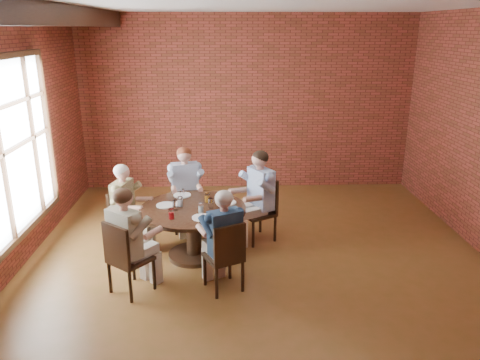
{
  "coord_description": "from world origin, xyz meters",
  "views": [
    {
      "loc": [
        -0.46,
        -5.68,
        3.12
      ],
      "look_at": [
        -0.22,
        1.0,
        0.94
      ],
      "focal_mm": 35.0,
      "sensor_mm": 36.0,
      "label": 1
    }
  ],
  "objects_px": {
    "diner_c": "(127,208)",
    "chair_e": "(226,255)",
    "dining_table": "(193,222)",
    "diner_d": "(129,241)",
    "diner_a": "(257,197)",
    "diner_b": "(186,190)",
    "smartphone": "(211,215)",
    "chair_c": "(123,218)",
    "diner_e": "(223,241)",
    "chair_a": "(262,206)",
    "chair_d": "(125,256)",
    "chair_b": "(185,197)"
  },
  "relations": [
    {
      "from": "chair_b",
      "to": "chair_a",
      "type": "bearing_deg",
      "value": -31.52
    },
    {
      "from": "chair_a",
      "to": "chair_d",
      "type": "xyz_separation_m",
      "value": [
        -1.78,
        -1.54,
        -0.01
      ]
    },
    {
      "from": "chair_c",
      "to": "diner_e",
      "type": "relative_size",
      "value": 0.7
    },
    {
      "from": "diner_d",
      "to": "diner_e",
      "type": "distance_m",
      "value": 1.13
    },
    {
      "from": "diner_c",
      "to": "diner_a",
      "type": "bearing_deg",
      "value": -66.77
    },
    {
      "from": "dining_table",
      "to": "chair_d",
      "type": "relative_size",
      "value": 1.55
    },
    {
      "from": "diner_a",
      "to": "chair_b",
      "type": "height_order",
      "value": "diner_a"
    },
    {
      "from": "chair_e",
      "to": "chair_a",
      "type": "bearing_deg",
      "value": -135.76
    },
    {
      "from": "chair_b",
      "to": "diner_d",
      "type": "height_order",
      "value": "diner_d"
    },
    {
      "from": "dining_table",
      "to": "chair_a",
      "type": "distance_m",
      "value": 1.17
    },
    {
      "from": "chair_d",
      "to": "chair_e",
      "type": "xyz_separation_m",
      "value": [
        1.22,
        0.02,
        -0.01
      ]
    },
    {
      "from": "chair_c",
      "to": "chair_d",
      "type": "relative_size",
      "value": 0.97
    },
    {
      "from": "dining_table",
      "to": "diner_a",
      "type": "bearing_deg",
      "value": 29.86
    },
    {
      "from": "diner_c",
      "to": "diner_d",
      "type": "height_order",
      "value": "diner_d"
    },
    {
      "from": "diner_a",
      "to": "chair_e",
      "type": "xyz_separation_m",
      "value": [
        -0.48,
        -1.48,
        -0.2
      ]
    },
    {
      "from": "dining_table",
      "to": "chair_b",
      "type": "bearing_deg",
      "value": 100.25
    },
    {
      "from": "chair_e",
      "to": "chair_b",
      "type": "bearing_deg",
      "value": -97.73
    },
    {
      "from": "diner_c",
      "to": "chair_d",
      "type": "distance_m",
      "value": 1.24
    },
    {
      "from": "chair_c",
      "to": "diner_c",
      "type": "relative_size",
      "value": 0.71
    },
    {
      "from": "chair_c",
      "to": "diner_d",
      "type": "distance_m",
      "value": 1.23
    },
    {
      "from": "chair_a",
      "to": "smartphone",
      "type": "distance_m",
      "value": 1.17
    },
    {
      "from": "diner_d",
      "to": "chair_a",
      "type": "bearing_deg",
      "value": -100.91
    },
    {
      "from": "diner_c",
      "to": "dining_table",
      "type": "bearing_deg",
      "value": -90.0
    },
    {
      "from": "dining_table",
      "to": "diner_a",
      "type": "distance_m",
      "value": 1.09
    },
    {
      "from": "diner_c",
      "to": "chair_c",
      "type": "bearing_deg",
      "value": 90.0
    },
    {
      "from": "dining_table",
      "to": "diner_e",
      "type": "height_order",
      "value": "diner_e"
    },
    {
      "from": "diner_b",
      "to": "diner_d",
      "type": "relative_size",
      "value": 1.0
    },
    {
      "from": "chair_a",
      "to": "chair_b",
      "type": "bearing_deg",
      "value": -141.13
    },
    {
      "from": "dining_table",
      "to": "smartphone",
      "type": "distance_m",
      "value": 0.45
    },
    {
      "from": "chair_a",
      "to": "smartphone",
      "type": "relative_size",
      "value": 6.84
    },
    {
      "from": "chair_a",
      "to": "chair_b",
      "type": "relative_size",
      "value": 1.03
    },
    {
      "from": "dining_table",
      "to": "chair_a",
      "type": "xyz_separation_m",
      "value": [
        1.02,
        0.58,
        -0.0
      ]
    },
    {
      "from": "chair_b",
      "to": "diner_e",
      "type": "bearing_deg",
      "value": -82.73
    },
    {
      "from": "dining_table",
      "to": "diner_d",
      "type": "bearing_deg",
      "value": -128.58
    },
    {
      "from": "diner_b",
      "to": "smartphone",
      "type": "bearing_deg",
      "value": -80.94
    },
    {
      "from": "dining_table",
      "to": "chair_e",
      "type": "xyz_separation_m",
      "value": [
        0.45,
        -0.95,
        -0.03
      ]
    },
    {
      "from": "diner_c",
      "to": "chair_e",
      "type": "height_order",
      "value": "diner_c"
    },
    {
      "from": "diner_b",
      "to": "chair_e",
      "type": "xyz_separation_m",
      "value": [
        0.63,
        -1.91,
        -0.18
      ]
    },
    {
      "from": "diner_d",
      "to": "diner_e",
      "type": "bearing_deg",
      "value": -140.37
    },
    {
      "from": "diner_a",
      "to": "diner_b",
      "type": "xyz_separation_m",
      "value": [
        -1.11,
        0.43,
        -0.02
      ]
    },
    {
      "from": "chair_c",
      "to": "diner_e",
      "type": "height_order",
      "value": "diner_e"
    },
    {
      "from": "chair_c",
      "to": "chair_a",
      "type": "bearing_deg",
      "value": -66.68
    },
    {
      "from": "chair_a",
      "to": "chair_e",
      "type": "bearing_deg",
      "value": -50.06
    },
    {
      "from": "diner_e",
      "to": "diner_c",
      "type": "bearing_deg",
      "value": -64.79
    },
    {
      "from": "chair_b",
      "to": "diner_d",
      "type": "relative_size",
      "value": 0.7
    },
    {
      "from": "smartphone",
      "to": "diner_b",
      "type": "bearing_deg",
      "value": 121.16
    },
    {
      "from": "diner_a",
      "to": "diner_d",
      "type": "xyz_separation_m",
      "value": [
        -1.64,
        -1.43,
        -0.02
      ]
    },
    {
      "from": "diner_c",
      "to": "chair_d",
      "type": "height_order",
      "value": "diner_c"
    },
    {
      "from": "chair_e",
      "to": "diner_e",
      "type": "xyz_separation_m",
      "value": [
        -0.04,
        0.07,
        0.15
      ]
    },
    {
      "from": "diner_d",
      "to": "smartphone",
      "type": "relative_size",
      "value": 9.49
    }
  ]
}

